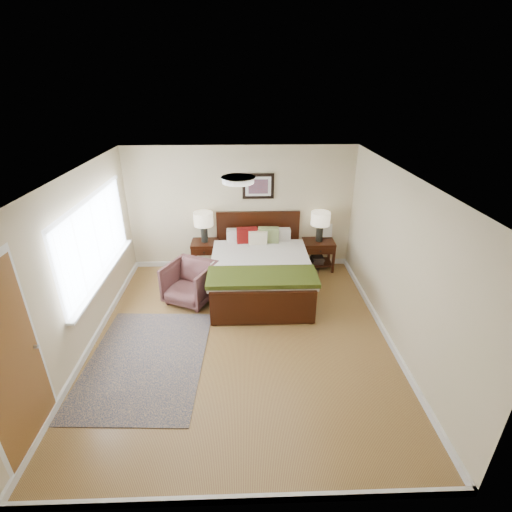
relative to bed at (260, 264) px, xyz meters
name	(u,v)px	position (x,y,z in m)	size (l,w,h in m)	color
floor	(241,337)	(-0.35, -1.42, -0.55)	(5.00, 5.00, 0.00)	olive
back_wall	(241,209)	(-0.35, 1.08, 0.70)	(4.50, 0.04, 2.50)	#C7B290
front_wall	(238,408)	(-0.35, -3.92, 0.70)	(4.50, 0.04, 2.50)	#C7B290
left_wall	(77,268)	(-2.60, -1.42, 0.70)	(0.04, 5.00, 2.50)	#C7B290
right_wall	(398,263)	(1.90, -1.42, 0.70)	(0.04, 5.00, 2.50)	#C7B290
ceiling	(238,177)	(-0.35, -1.42, 1.95)	(4.50, 5.00, 0.02)	white
window	(98,240)	(-2.55, -0.72, 0.83)	(0.11, 2.72, 1.32)	silver
door	(11,366)	(-2.58, -3.17, 0.52)	(0.06, 1.00, 2.18)	silver
ceil_fixture	(238,180)	(-0.35, -1.42, 1.92)	(0.44, 0.44, 0.08)	white
bed	(260,264)	(0.00, 0.00, 0.00)	(1.81, 2.20, 1.18)	black
wall_art	(258,186)	(0.00, 1.05, 1.17)	(0.62, 0.05, 0.50)	black
nightstand_left	(205,248)	(-1.08, 0.83, -0.03)	(0.54, 0.49, 0.64)	black
nightstand_right	(318,252)	(1.23, 0.84, -0.16)	(0.63, 0.47, 0.63)	black
lamp_left	(203,221)	(-1.08, 0.85, 0.54)	(0.38, 0.38, 0.61)	black
lamp_right	(320,221)	(1.23, 0.85, 0.52)	(0.38, 0.38, 0.61)	black
armchair	(190,283)	(-1.26, -0.31, -0.19)	(0.77, 0.79, 0.72)	brown
rug_persian	(146,360)	(-1.70, -1.89, -0.54)	(1.61, 2.27, 0.01)	#0C1D3D
rug_navy	(298,279)	(0.77, 0.38, -0.54)	(0.75, 1.13, 0.01)	black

